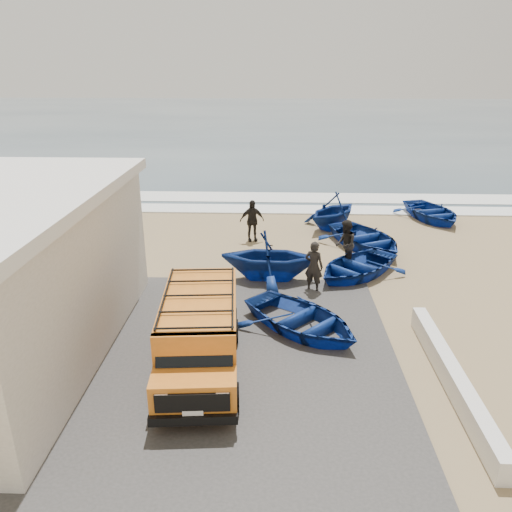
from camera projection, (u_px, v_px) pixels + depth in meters
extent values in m
plane|color=#987F58|center=(245.00, 321.00, 14.69)|extent=(160.00, 160.00, 0.00)
cube|color=#423F3C|center=(164.00, 356.00, 12.88)|extent=(12.00, 10.00, 0.05)
cube|color=#385166|center=(270.00, 120.00, 66.87)|extent=(180.00, 88.00, 0.01)
cube|color=white|center=(259.00, 209.00, 25.86)|extent=(180.00, 1.60, 0.06)
cube|color=white|center=(260.00, 197.00, 28.19)|extent=(180.00, 2.20, 0.04)
cube|color=black|center=(112.00, 242.00, 13.41)|extent=(0.08, 0.70, 0.90)
cube|color=silver|center=(452.00, 377.00, 11.61)|extent=(0.35, 6.00, 0.55)
cube|color=orange|center=(200.00, 325.00, 12.24)|extent=(2.04, 3.75, 1.53)
cube|color=orange|center=(194.00, 393.00, 10.29)|extent=(1.82, 0.97, 0.83)
cube|color=black|center=(194.00, 351.00, 10.43)|extent=(1.64, 0.44, 0.67)
cube|color=black|center=(192.00, 403.00, 9.85)|extent=(1.50, 0.19, 0.42)
cube|color=black|center=(193.00, 420.00, 9.97)|extent=(1.80, 0.27, 0.20)
cube|color=black|center=(199.00, 295.00, 11.89)|extent=(1.93, 3.46, 0.06)
cylinder|color=black|center=(158.00, 399.00, 10.76)|extent=(0.26, 0.66, 0.65)
cylinder|color=black|center=(173.00, 332.00, 13.44)|extent=(0.26, 0.66, 0.65)
cylinder|color=black|center=(234.00, 397.00, 10.82)|extent=(0.26, 0.66, 0.65)
cylinder|color=black|center=(234.00, 331.00, 13.50)|extent=(0.26, 0.66, 0.65)
imported|color=navy|center=(302.00, 319.00, 13.99)|extent=(4.54, 4.53, 0.78)
imported|color=navy|center=(356.00, 266.00, 17.69)|extent=(4.47, 4.48, 0.76)
imported|color=navy|center=(270.00, 256.00, 17.21)|extent=(3.50, 3.07, 1.77)
imported|color=navy|center=(365.00, 238.00, 20.36)|extent=(4.38, 4.92, 0.84)
imported|color=navy|center=(333.00, 211.00, 22.70)|extent=(4.12, 4.17, 1.66)
imported|color=navy|center=(432.00, 212.00, 24.06)|extent=(3.66, 4.44, 0.80)
imported|color=black|center=(314.00, 266.00, 16.37)|extent=(0.75, 0.64, 1.74)
imported|color=black|center=(345.00, 244.00, 18.26)|extent=(0.74, 0.92, 1.81)
imported|color=black|center=(252.00, 221.00, 21.06)|extent=(1.12, 0.69, 1.78)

